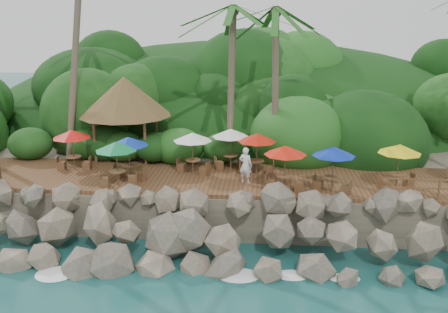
{
  "coord_description": "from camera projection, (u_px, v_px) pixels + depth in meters",
  "views": [
    {
      "loc": [
        2.0,
        -17.2,
        10.14
      ],
      "look_at": [
        0.0,
        6.0,
        3.4
      ],
      "focal_mm": 39.19,
      "sensor_mm": 36.0,
      "label": 1
    }
  ],
  "objects": [
    {
      "name": "ground",
      "position": [
        211.0,
        280.0,
        19.45
      ],
      "size": [
        140.0,
        140.0,
        0.0
      ],
      "primitive_type": "plane",
      "color": "#19514F",
      "rests_on": "ground"
    },
    {
      "name": "land_base",
      "position": [
        236.0,
        149.0,
        34.47
      ],
      "size": [
        32.0,
        25.2,
        2.1
      ],
      "primitive_type": "cube",
      "color": "gray",
      "rests_on": "ground"
    },
    {
      "name": "jungle_hill",
      "position": [
        241.0,
        138.0,
        41.94
      ],
      "size": [
        44.8,
        28.0,
        15.4
      ],
      "primitive_type": "ellipsoid",
      "color": "#143811",
      "rests_on": "ground"
    },
    {
      "name": "seawall",
      "position": [
        216.0,
        232.0,
        21.04
      ],
      "size": [
        29.0,
        4.0,
        2.3
      ],
      "primitive_type": null,
      "color": "gray",
      "rests_on": "ground"
    },
    {
      "name": "terrace",
      "position": [
        224.0,
        179.0,
        24.58
      ],
      "size": [
        26.0,
        5.0,
        0.2
      ],
      "primitive_type": "cube",
      "color": "brown",
      "rests_on": "land_base"
    },
    {
      "name": "jungle_foliage",
      "position": [
        235.0,
        168.0,
        33.8
      ],
      "size": [
        44.0,
        16.0,
        12.0
      ],
      "primitive_type": null,
      "color": "#143811",
      "rests_on": "ground"
    },
    {
      "name": "foam_line",
      "position": [
        212.0,
        276.0,
        19.72
      ],
      "size": [
        25.2,
        0.8,
        0.06
      ],
      "color": "white",
      "rests_on": "ground"
    },
    {
      "name": "palapa",
      "position": [
        125.0,
        96.0,
        27.27
      ],
      "size": [
        5.16,
        5.16,
        4.6
      ],
      "color": "brown",
      "rests_on": "ground"
    },
    {
      "name": "dining_clusters",
      "position": [
        221.0,
        145.0,
        23.71
      ],
      "size": [
        25.58,
        5.18,
        2.15
      ],
      "color": "brown",
      "rests_on": "terrace"
    },
    {
      "name": "waiter",
      "position": [
        246.0,
        165.0,
        23.51
      ],
      "size": [
        0.76,
        0.64,
        1.79
      ],
      "primitive_type": "imported",
      "rotation": [
        0.0,
        0.0,
        2.76
      ],
      "color": "white",
      "rests_on": "terrace"
    }
  ]
}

